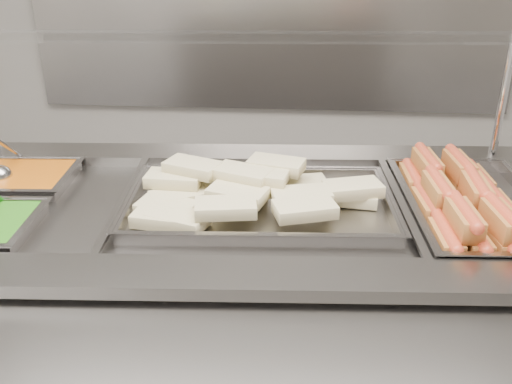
# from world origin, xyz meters

# --- Properties ---
(back_panel) EXTENTS (3.00, 0.04, 1.20)m
(back_panel) POSITION_xyz_m (0.00, 2.45, 1.20)
(back_panel) COLOR gray
(back_panel) RESTS_ON ground
(steam_counter) EXTENTS (2.08, 1.00, 0.98)m
(steam_counter) POSITION_xyz_m (0.01, 0.29, 0.49)
(steam_counter) COLOR slate
(steam_counter) RESTS_ON ground
(tray_rail) EXTENTS (1.96, 0.50, 0.06)m
(tray_rail) POSITION_xyz_m (0.04, -0.27, 0.92)
(tray_rail) COLOR gray
(tray_rail) RESTS_ON steam_counter
(sneeze_guard) EXTENTS (1.80, 0.41, 0.48)m
(sneeze_guard) POSITION_xyz_m (-0.00, 0.53, 1.37)
(sneeze_guard) COLOR silver
(sneeze_guard) RESTS_ON steam_counter
(pan_hotdogs) EXTENTS (0.40, 0.62, 0.11)m
(pan_hotdogs) POSITION_xyz_m (0.69, 0.32, 0.93)
(pan_hotdogs) COLOR gray
(pan_hotdogs) RESTS_ON steam_counter
(pan_wraps) EXTENTS (0.76, 0.47, 0.08)m
(pan_wraps) POSITION_xyz_m (0.08, 0.29, 0.94)
(pan_wraps) COLOR gray
(pan_wraps) RESTS_ON steam_counter
(pan_beans) EXTENTS (0.34, 0.28, 0.11)m
(pan_beans) POSITION_xyz_m (-0.70, 0.41, 0.93)
(pan_beans) COLOR gray
(pan_beans) RESTS_ON steam_counter
(hotdogs_in_buns) EXTENTS (0.35, 0.57, 0.13)m
(hotdogs_in_buns) POSITION_xyz_m (0.66, 0.31, 0.98)
(hotdogs_in_buns) COLOR brown
(hotdogs_in_buns) RESTS_ON pan_hotdogs
(tortilla_wraps) EXTENTS (0.71, 0.38, 0.10)m
(tortilla_wraps) POSITION_xyz_m (0.02, 0.31, 0.99)
(tortilla_wraps) COLOR beige
(tortilla_wraps) RESTS_ON pan_wraps
(ladle) EXTENTS (0.08, 0.21, 0.17)m
(ladle) POSITION_xyz_m (-0.74, 0.39, 0.98)
(ladle) COLOR #AEAFB3
(ladle) RESTS_ON pan_beans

